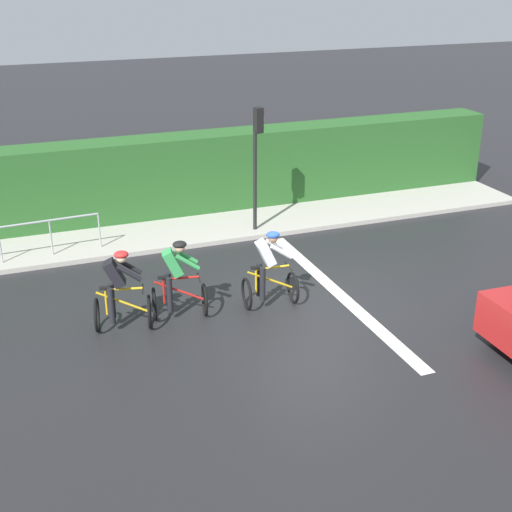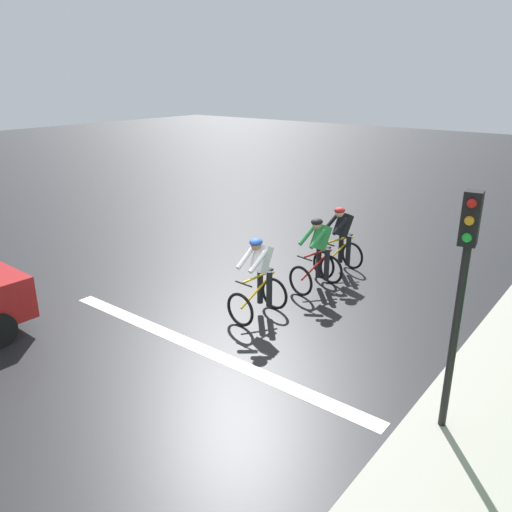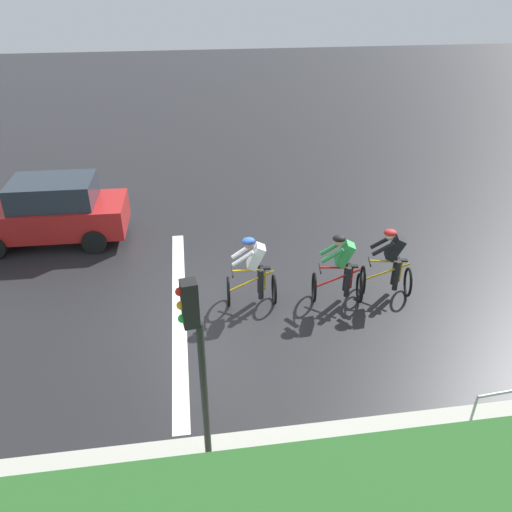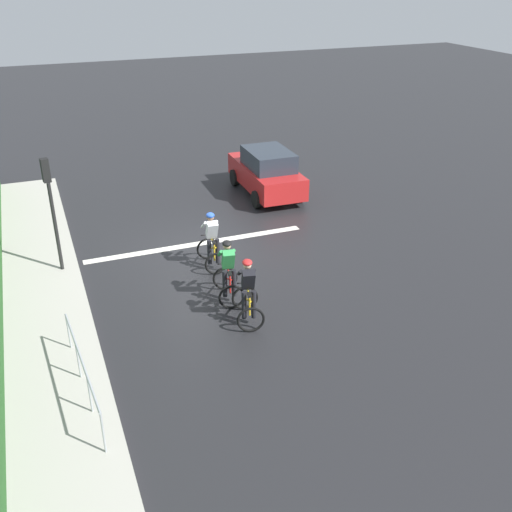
# 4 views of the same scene
# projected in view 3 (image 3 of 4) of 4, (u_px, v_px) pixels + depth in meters

# --- Properties ---
(ground_plane) EXTENTS (80.00, 80.00, 0.00)m
(ground_plane) POSITION_uv_depth(u_px,v_px,m) (201.00, 307.00, 11.14)
(ground_plane) COLOR black
(sidewalk_kerb) EXTENTS (2.80, 20.63, 0.12)m
(sidewalk_kerb) POSITION_uv_depth(u_px,v_px,m) (361.00, 501.00, 7.03)
(sidewalk_kerb) COLOR #ADA89E
(sidewalk_kerb) RESTS_ON ground
(road_marking_stop_line) EXTENTS (7.00, 0.30, 0.01)m
(road_marking_stop_line) POSITION_uv_depth(u_px,v_px,m) (179.00, 309.00, 11.08)
(road_marking_stop_line) COLOR silver
(road_marking_stop_line) RESTS_ON ground
(cyclist_lead) EXTENTS (0.90, 1.20, 1.66)m
(cyclist_lead) POSITION_uv_depth(u_px,v_px,m) (390.00, 264.00, 11.20)
(cyclist_lead) COLOR black
(cyclist_lead) RESTS_ON ground
(cyclist_second) EXTENTS (0.85, 1.18, 1.66)m
(cyclist_second) POSITION_uv_depth(u_px,v_px,m) (340.00, 270.00, 10.97)
(cyclist_second) COLOR black
(cyclist_second) RESTS_ON ground
(cyclist_mid) EXTENTS (0.75, 1.12, 1.66)m
(cyclist_mid) POSITION_uv_depth(u_px,v_px,m) (253.00, 273.00, 10.88)
(cyclist_mid) COLOR black
(cyclist_mid) RESTS_ON ground
(car_red) EXTENTS (1.96, 4.14, 1.76)m
(car_red) POSITION_uv_depth(u_px,v_px,m) (50.00, 211.00, 13.44)
(car_red) COLOR #B21E1E
(car_red) RESTS_ON ground
(traffic_light_near_crossing) EXTENTS (0.23, 0.31, 3.34)m
(traffic_light_near_crossing) POSITION_uv_depth(u_px,v_px,m) (197.00, 353.00, 6.49)
(traffic_light_near_crossing) COLOR black
(traffic_light_near_crossing) RESTS_ON ground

